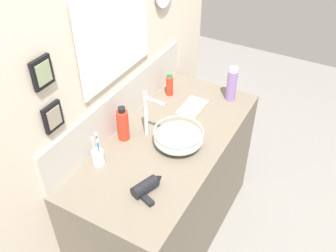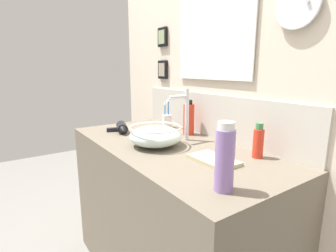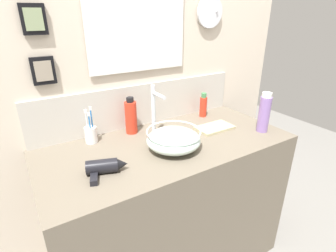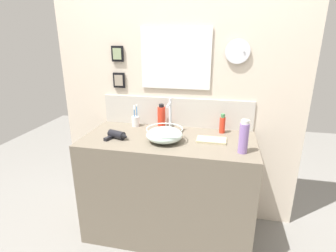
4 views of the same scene
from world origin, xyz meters
name	(u,v)px [view 2 (image 2 of 4)]	position (x,y,z in m)	size (l,w,h in m)	color
vanity_counter	(168,217)	(0.00, 0.00, 0.43)	(1.34, 0.62, 0.87)	#6B6051
back_panel	(217,71)	(0.00, 0.34, 1.25)	(2.13, 0.10, 2.50)	beige
glass_bowl_sink	(155,136)	(-0.02, -0.07, 0.92)	(0.28, 0.28, 0.11)	silver
faucet	(185,111)	(-0.02, 0.12, 1.03)	(0.02, 0.13, 0.29)	silver
hair_drier	(121,128)	(-0.38, -0.10, 0.90)	(0.19, 0.14, 0.06)	black
toothbrush_cup	(167,121)	(-0.35, 0.23, 0.91)	(0.06, 0.06, 0.20)	white
soap_dispenser	(225,158)	(0.55, -0.16, 0.98)	(0.06, 0.06, 0.23)	#8C6BB2
lotion_bottle	(258,142)	(0.40, 0.21, 0.94)	(0.05, 0.05, 0.16)	red
spray_bottle	(189,119)	(-0.11, 0.23, 0.96)	(0.07, 0.07, 0.21)	red
hand_towel	(214,160)	(0.33, 0.01, 0.87)	(0.22, 0.13, 0.02)	tan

